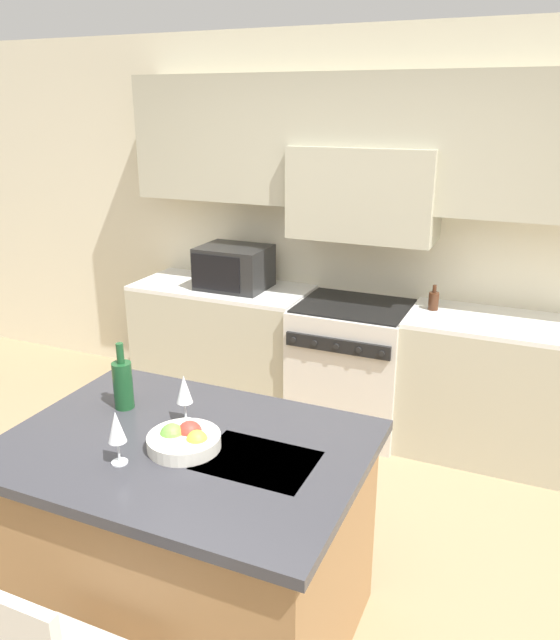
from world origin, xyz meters
TOP-DOWN VIEW (x-y plane):
  - ground_plane at (0.00, 0.00)m, footprint 10.00×10.00m
  - back_cabinetry at (0.00, 2.18)m, footprint 10.00×0.46m
  - back_counter at (0.00, 1.92)m, footprint 3.38×0.62m
  - range_stove at (-0.00, 1.90)m, footprint 0.76×0.70m
  - microwave at (-0.92, 1.92)m, footprint 0.49×0.41m
  - kitchen_island at (-0.08, -0.13)m, footprint 1.45×1.04m
  - wine_bottle at (-0.49, 0.03)m, footprint 0.09×0.09m
  - wine_glass_near at (-0.23, -0.36)m, footprint 0.07×0.07m
  - wine_glass_far at (-0.17, 0.02)m, footprint 0.07×0.07m
  - fruit_bowl at (-0.06, -0.16)m, footprint 0.29×0.29m
  - oil_bottle_on_counter at (0.52, 1.98)m, footprint 0.07×0.07m

SIDE VIEW (x-z plane):
  - ground_plane at x=0.00m, z-range 0.00..0.00m
  - range_stove at x=0.00m, z-range 0.00..0.92m
  - back_counter at x=0.00m, z-range 0.00..0.93m
  - kitchen_island at x=-0.08m, z-range 0.00..0.93m
  - fruit_bowl at x=-0.06m, z-range 0.90..1.01m
  - oil_bottle_on_counter at x=0.52m, z-range 0.91..1.07m
  - wine_bottle at x=-0.49m, z-range 0.88..1.19m
  - wine_glass_near at x=-0.23m, z-range 0.96..1.18m
  - wine_glass_far at x=-0.17m, z-range 0.96..1.18m
  - microwave at x=-0.92m, z-range 0.93..1.23m
  - back_cabinetry at x=0.00m, z-range 0.24..2.94m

